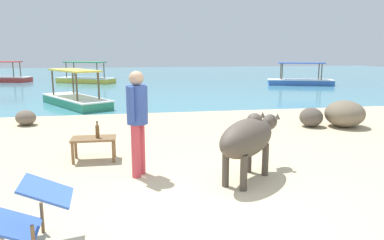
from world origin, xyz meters
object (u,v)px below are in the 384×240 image
(bottle, at_px, (97,131))
(person_standing, at_px, (137,115))
(boat_yellow, at_px, (86,78))
(boat_green, at_px, (76,98))
(cow, at_px, (248,138))
(boat_blue, at_px, (300,80))
(low_bench_table, at_px, (94,141))
(deck_chair_near, at_px, (31,210))
(boat_red, at_px, (1,77))

(bottle, bearing_deg, person_standing, -53.23)
(bottle, distance_m, boat_yellow, 16.89)
(bottle, height_order, boat_yellow, boat_yellow)
(person_standing, distance_m, boat_yellow, 17.88)
(bottle, height_order, boat_green, boat_green)
(cow, relative_size, boat_blue, 0.39)
(low_bench_table, xyz_separation_m, deck_chair_near, (-0.37, -2.85, 0.04))
(cow, relative_size, boat_yellow, 0.40)
(deck_chair_near, relative_size, boat_red, 0.21)
(boat_blue, bearing_deg, boat_yellow, 1.37)
(bottle, bearing_deg, boat_red, 111.34)
(cow, xyz_separation_m, deck_chair_near, (-2.71, -1.42, -0.27))
(bottle, relative_size, deck_chair_near, 0.37)
(bottle, xyz_separation_m, boat_blue, (10.42, 13.06, -0.28))
(deck_chair_near, xyz_separation_m, boat_green, (-0.82, 9.82, -0.13))
(boat_blue, bearing_deg, person_standing, 73.23)
(boat_red, bearing_deg, deck_chair_near, 123.73)
(boat_red, height_order, boat_blue, same)
(cow, distance_m, deck_chair_near, 3.08)
(deck_chair_near, bearing_deg, boat_green, -88.74)
(boat_red, xyz_separation_m, boat_yellow, (5.37, -1.85, 0.00))
(person_standing, bearing_deg, bottle, -28.15)
(boat_green, distance_m, boat_yellow, 9.79)
(deck_chair_near, bearing_deg, bottle, -102.45)
(person_standing, bearing_deg, low_bench_table, -26.31)
(person_standing, xyz_separation_m, boat_green, (-1.94, 7.90, -0.70))
(boat_green, xyz_separation_m, boat_yellow, (-0.64, 9.77, 0.00))
(deck_chair_near, bearing_deg, boat_red, -75.85)
(cow, bearing_deg, boat_blue, 14.85)
(boat_green, relative_size, boat_yellow, 0.99)
(boat_red, bearing_deg, boat_yellow, 177.10)
(cow, height_order, boat_red, boat_red)
(bottle, height_order, boat_red, boat_red)
(cow, height_order, boat_green, boat_green)
(low_bench_table, bearing_deg, boat_red, 112.05)
(low_bench_table, bearing_deg, bottle, -24.40)
(boat_blue, bearing_deg, deck_chair_near, 73.78)
(bottle, distance_m, deck_chair_near, 2.85)
(low_bench_table, height_order, boat_green, boat_green)
(bottle, distance_m, boat_green, 7.12)
(deck_chair_near, height_order, person_standing, person_standing)
(person_standing, height_order, boat_red, person_standing)
(deck_chair_near, relative_size, boat_yellow, 0.21)
(boat_red, bearing_deg, bottle, 127.39)
(deck_chair_near, xyz_separation_m, boat_yellow, (-1.46, 19.59, -0.13))
(boat_yellow, bearing_deg, boat_green, -57.96)
(low_bench_table, height_order, boat_red, boat_red)
(boat_red, distance_m, boat_yellow, 5.68)
(person_standing, relative_size, boat_red, 0.42)
(person_standing, relative_size, boat_yellow, 0.43)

